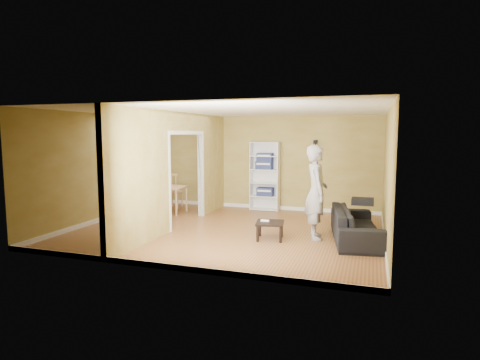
% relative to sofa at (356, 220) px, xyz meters
% --- Properties ---
extents(room_shell, '(6.50, 6.50, 6.50)m').
position_rel_sofa_xyz_m(room_shell, '(-2.70, 0.00, 0.88)').
color(room_shell, olive).
rests_on(room_shell, ground).
extents(partition, '(0.22, 5.50, 2.60)m').
position_rel_sofa_xyz_m(partition, '(-3.90, 0.00, 0.88)').
color(partition, tan).
rests_on(partition, ground).
extents(wall_speaker, '(0.10, 0.10, 0.10)m').
position_rel_sofa_xyz_m(wall_speaker, '(-1.20, 2.69, 1.48)').
color(wall_speaker, black).
rests_on(wall_speaker, room_shell).
extents(sofa, '(2.31, 1.27, 0.84)m').
position_rel_sofa_xyz_m(sofa, '(0.00, 0.00, 0.00)').
color(sofa, black).
rests_on(sofa, ground).
extents(person, '(0.95, 0.83, 2.23)m').
position_rel_sofa_xyz_m(person, '(-0.79, -0.09, 0.70)').
color(person, slate).
rests_on(person, ground).
extents(bookshelf, '(0.80, 0.35, 1.89)m').
position_rel_sofa_xyz_m(bookshelf, '(-2.55, 2.60, 0.53)').
color(bookshelf, white).
rests_on(bookshelf, ground).
extents(paper_box_navy_a, '(0.45, 0.29, 0.23)m').
position_rel_sofa_xyz_m(paper_box_navy_a, '(-2.53, 2.56, 0.10)').
color(paper_box_navy_a, navy).
rests_on(paper_box_navy_a, bookshelf).
extents(paper_box_navy_b, '(0.45, 0.29, 0.23)m').
position_rel_sofa_xyz_m(paper_box_navy_b, '(-2.57, 2.56, 0.84)').
color(paper_box_navy_b, navy).
rests_on(paper_box_navy_b, bookshelf).
extents(paper_box_navy_c, '(0.42, 0.28, 0.22)m').
position_rel_sofa_xyz_m(paper_box_navy_c, '(-2.55, 2.56, 1.05)').
color(paper_box_navy_c, '#1E274E').
rests_on(paper_box_navy_c, bookshelf).
extents(coffee_table, '(0.54, 0.54, 0.36)m').
position_rel_sofa_xyz_m(coffee_table, '(-1.64, -0.47, -0.11)').
color(coffee_table, black).
rests_on(coffee_table, ground).
extents(game_controller, '(0.17, 0.04, 0.03)m').
position_rel_sofa_xyz_m(game_controller, '(-1.75, -0.46, -0.04)').
color(game_controller, white).
rests_on(game_controller, coffee_table).
extents(dining_table, '(1.15, 0.76, 0.72)m').
position_rel_sofa_xyz_m(dining_table, '(-5.06, 1.36, 0.22)').
color(dining_table, tan).
rests_on(dining_table, ground).
extents(chair_left, '(0.48, 0.48, 0.88)m').
position_rel_sofa_xyz_m(chair_left, '(-5.75, 1.31, 0.02)').
color(chair_left, tan).
rests_on(chair_left, ground).
extents(chair_near, '(0.56, 0.56, 0.96)m').
position_rel_sofa_xyz_m(chair_near, '(-5.02, 0.69, 0.06)').
color(chair_near, '#D5AD82').
rests_on(chair_near, ground).
extents(chair_far, '(0.49, 0.49, 1.01)m').
position_rel_sofa_xyz_m(chair_far, '(-5.07, 2.02, 0.09)').
color(chair_far, tan).
rests_on(chair_far, ground).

